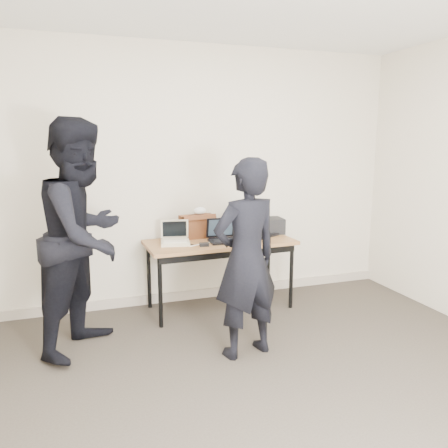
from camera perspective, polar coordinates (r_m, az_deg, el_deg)
name	(u,v)px	position (r m, az deg, el deg)	size (l,w,h in m)	color
room	(296,206)	(2.56, 9.35, 2.30)	(4.60, 4.60, 2.80)	#3C352E
desk	(220,247)	(4.46, -0.47, -2.96)	(1.52, 0.71, 0.72)	olive
laptop_beige	(175,239)	(4.35, -6.41, -1.97)	(0.32, 0.31, 0.22)	beige
laptop_center	(223,236)	(4.43, -0.14, -1.59)	(0.31, 0.30, 0.23)	black
laptop_right	(254,229)	(4.72, 3.90, -0.71)	(0.50, 0.49, 0.28)	black
leather_satchel	(197,226)	(4.59, -3.49, -0.22)	(0.38, 0.23, 0.25)	brown
tissue	(200,211)	(4.57, -3.17, 1.74)	(0.13, 0.10, 0.08)	white
equipment_box	(269,226)	(4.83, 5.93, -0.22)	(0.29, 0.25, 0.17)	black
power_brick	(204,245)	(4.23, -2.61, -2.70)	(0.09, 0.06, 0.03)	black
cables	(225,240)	(4.46, 0.09, -2.14)	(1.16, 0.42, 0.01)	silver
person_typist	(246,259)	(3.47, 2.90, -4.61)	(0.58, 0.38, 1.60)	black
person_observer	(84,237)	(3.74, -17.80, -1.57)	(0.93, 0.72, 1.91)	black
baseboard	(197,294)	(4.92, -3.48, -9.11)	(4.50, 0.03, 0.10)	#B1A392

